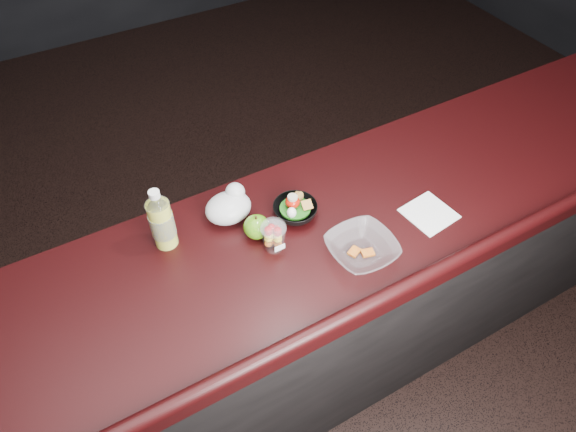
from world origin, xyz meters
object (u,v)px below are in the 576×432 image
object	(u,v)px
green_apple	(257,227)
snack_bowl	(295,210)
fruit_cup	(274,235)
takeout_bowl	(362,248)
lemonade_bottle	(162,223)

from	to	relation	value
green_apple	snack_bowl	xyz separation A→B (m)	(0.16, 0.02, -0.01)
fruit_cup	snack_bowl	world-z (taller)	fruit_cup
fruit_cup	snack_bowl	bearing A→B (deg)	34.62
fruit_cup	green_apple	xyz separation A→B (m)	(-0.02, 0.08, -0.02)
snack_bowl	fruit_cup	bearing A→B (deg)	-145.38
fruit_cup	takeout_bowl	world-z (taller)	fruit_cup
fruit_cup	green_apple	world-z (taller)	fruit_cup
lemonade_bottle	snack_bowl	bearing A→B (deg)	-13.17
lemonade_bottle	takeout_bowl	world-z (taller)	lemonade_bottle
green_apple	takeout_bowl	xyz separation A→B (m)	(0.26, -0.24, -0.01)
fruit_cup	takeout_bowl	size ratio (longest dim) A/B	0.55
takeout_bowl	snack_bowl	bearing A→B (deg)	112.26
green_apple	fruit_cup	bearing A→B (deg)	-72.15
lemonade_bottle	fruit_cup	bearing A→B (deg)	-32.54
takeout_bowl	green_apple	bearing A→B (deg)	137.51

